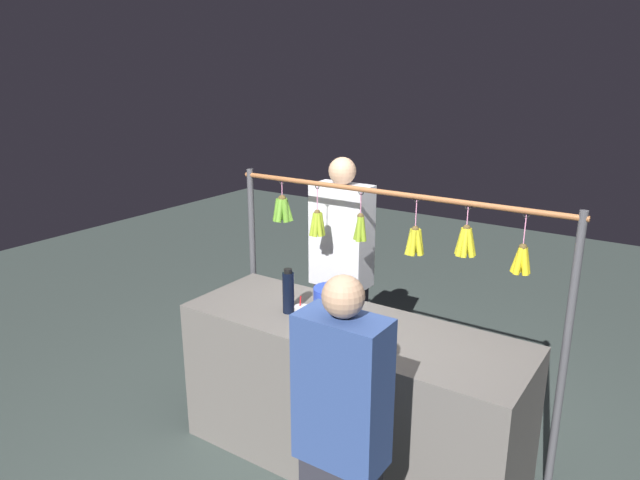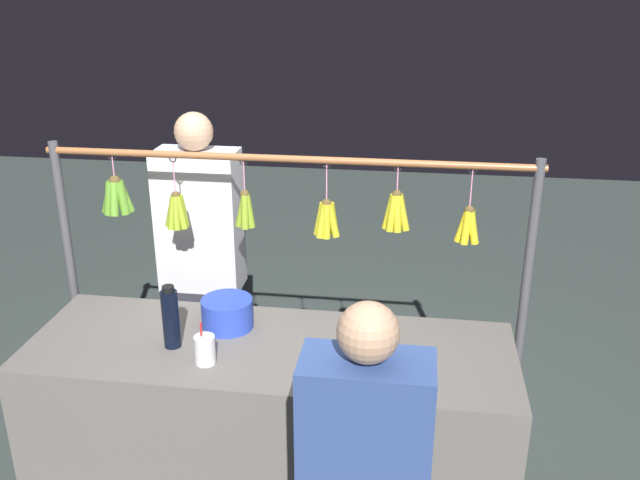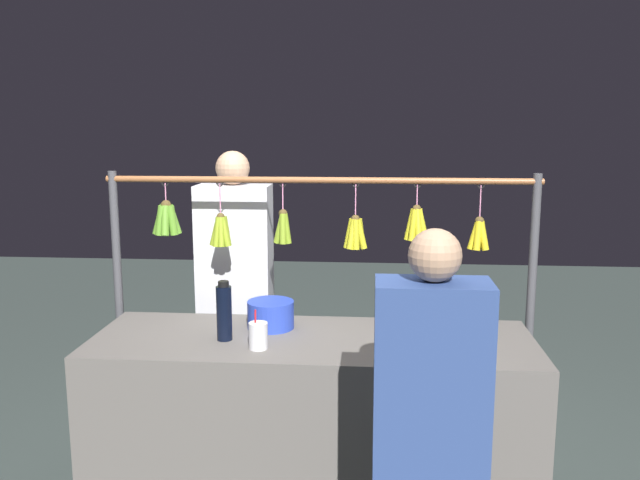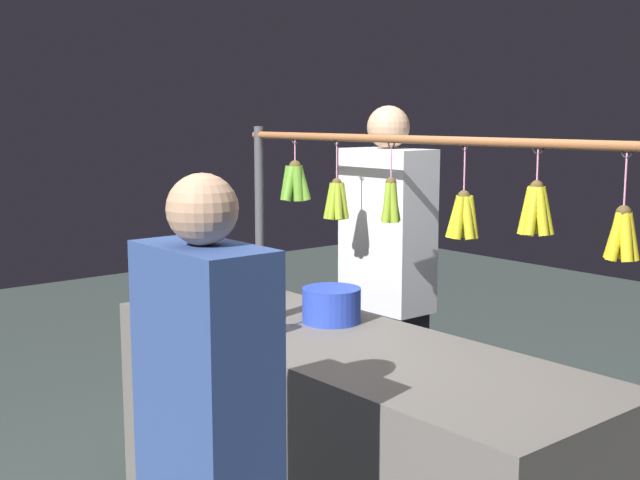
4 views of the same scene
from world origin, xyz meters
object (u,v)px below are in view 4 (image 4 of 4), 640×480
at_px(drink_cup, 266,319).
at_px(vendor_person, 386,301).
at_px(water_bottle, 262,287).
at_px(blue_bucket, 331,305).

height_order(drink_cup, vendor_person, vendor_person).
distance_m(water_bottle, blue_bucket, 0.27).
bearing_deg(vendor_person, blue_bucket, 116.83).
distance_m(water_bottle, vendor_person, 0.81).
bearing_deg(drink_cup, water_bottle, -31.68).
distance_m(blue_bucket, drink_cup, 0.30).
xyz_separation_m(water_bottle, drink_cup, (-0.17, 0.11, -0.07)).
relative_size(water_bottle, drink_cup, 1.58).
bearing_deg(vendor_person, water_bottle, 98.17).
relative_size(water_bottle, vendor_person, 0.16).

